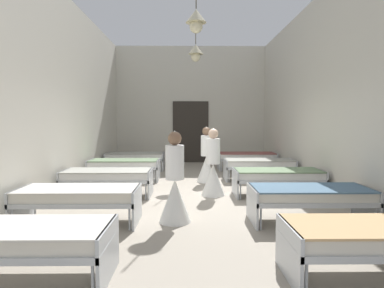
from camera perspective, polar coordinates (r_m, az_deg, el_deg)
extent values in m
cube|color=#9E9384|center=(7.29, 0.16, -9.35)|extent=(6.41, 12.34, 0.10)
cube|color=beige|center=(13.08, -0.25, 6.82)|extent=(6.21, 0.20, 4.54)
cube|color=beige|center=(7.68, -23.13, 8.43)|extent=(0.20, 11.74, 4.54)
cube|color=beige|center=(7.77, 23.19, 8.38)|extent=(0.20, 11.74, 4.54)
cube|color=#2D2823|center=(12.95, -0.24, 2.11)|extent=(1.40, 0.06, 2.40)
cone|color=beige|center=(7.43, 0.72, 21.36)|extent=(0.44, 0.44, 0.28)
sphere|color=beige|center=(7.37, 0.71, 19.72)|extent=(0.28, 0.28, 0.28)
cylinder|color=brown|center=(10.16, 0.65, 18.74)|extent=(0.02, 0.02, 0.65)
cone|color=beige|center=(10.05, 0.65, 16.12)|extent=(0.44, 0.44, 0.28)
sphere|color=beige|center=(10.01, 0.65, 14.89)|extent=(0.28, 0.28, 0.28)
cylinder|color=#B7BCC1|center=(3.39, -16.84, -21.81)|extent=(0.03, 0.03, 0.34)
cylinder|color=#B7BCC1|center=(4.03, -13.87, -17.46)|extent=(0.03, 0.03, 0.34)
cube|color=#B7BCC1|center=(3.93, -28.09, -15.20)|extent=(1.90, 0.84, 0.07)
cube|color=#B7BCC1|center=(3.65, -14.28, -17.84)|extent=(0.04, 0.84, 0.57)
cube|color=silver|center=(3.90, -28.14, -13.74)|extent=(1.82, 0.78, 0.14)
cube|color=beige|center=(3.88, -28.18, -12.59)|extent=(1.86, 0.82, 0.02)
cylinder|color=#B7BCC1|center=(3.46, 19.22, -21.35)|extent=(0.03, 0.03, 0.34)
cylinder|color=#B7BCC1|center=(4.09, 15.62, -17.20)|extent=(0.03, 0.03, 0.34)
cube|color=#B7BCC1|center=(4.04, 29.55, -14.75)|extent=(1.90, 0.84, 0.07)
cube|color=#B7BCC1|center=(3.71, 16.36, -17.54)|extent=(0.04, 0.84, 0.57)
cube|color=silver|center=(4.01, 29.60, -13.33)|extent=(1.82, 0.78, 0.14)
cube|color=tan|center=(3.98, 29.64, -12.20)|extent=(1.86, 0.82, 0.02)
cylinder|color=#B7BCC1|center=(5.69, -28.70, -11.44)|extent=(0.03, 0.03, 0.34)
cylinder|color=#B7BCC1|center=(6.31, -25.60, -9.83)|extent=(0.03, 0.03, 0.34)
cylinder|color=#B7BCC1|center=(5.12, -10.80, -12.69)|extent=(0.03, 0.03, 0.34)
cylinder|color=#B7BCC1|center=(5.81, -9.54, -10.67)|extent=(0.03, 0.03, 0.34)
cube|color=#B7BCC1|center=(5.62, -19.06, -9.18)|extent=(1.90, 0.84, 0.07)
cube|color=#B7BCC1|center=(5.99, -27.62, -9.46)|extent=(0.04, 0.84, 0.57)
cube|color=#B7BCC1|center=(5.43, -9.51, -10.45)|extent=(0.04, 0.84, 0.57)
cube|color=silver|center=(5.60, -19.08, -8.14)|extent=(1.82, 0.78, 0.14)
cube|color=beige|center=(5.58, -19.10, -7.31)|extent=(1.86, 0.82, 0.02)
cylinder|color=#B7BCC1|center=(5.17, 11.85, -12.57)|extent=(0.03, 0.03, 0.34)
cylinder|color=#B7BCC1|center=(5.85, 10.29, -10.58)|extent=(0.03, 0.03, 0.34)
cylinder|color=#B7BCC1|center=(5.79, 29.24, -11.18)|extent=(0.03, 0.03, 0.34)
cylinder|color=#B7BCC1|center=(6.40, 25.98, -9.63)|extent=(0.03, 0.03, 0.34)
cube|color=#B7BCC1|center=(5.69, 19.76, -9.03)|extent=(1.90, 0.84, 0.07)
cube|color=#B7BCC1|center=(5.46, 10.41, -10.36)|extent=(0.04, 0.84, 0.57)
cube|color=#B7BCC1|center=(6.10, 28.07, -9.25)|extent=(0.04, 0.84, 0.57)
cube|color=silver|center=(5.67, 19.79, -8.00)|extent=(1.82, 0.78, 0.14)
cube|color=slate|center=(5.65, 19.81, -7.18)|extent=(1.86, 0.82, 0.02)
cylinder|color=#B7BCC1|center=(7.37, -21.71, -7.75)|extent=(0.03, 0.03, 0.34)
cylinder|color=#B7BCC1|center=(8.03, -19.86, -6.74)|extent=(0.03, 0.03, 0.34)
cylinder|color=#B7BCC1|center=(6.94, -8.04, -8.21)|extent=(0.03, 0.03, 0.34)
cylinder|color=#B7BCC1|center=(7.64, -7.35, -7.07)|extent=(0.03, 0.03, 0.34)
cube|color=#B7BCC1|center=(7.41, -14.42, -5.90)|extent=(1.90, 0.84, 0.07)
cube|color=#B7BCC1|center=(7.70, -21.19, -6.35)|extent=(0.04, 0.84, 0.57)
cube|color=#B7BCC1|center=(7.26, -7.21, -6.71)|extent=(0.04, 0.84, 0.57)
cube|color=white|center=(7.39, -14.43, -5.10)|extent=(1.82, 0.78, 0.14)
cube|color=#9E9E93|center=(7.38, -14.45, -4.47)|extent=(1.86, 0.82, 0.02)
cylinder|color=#B7BCC1|center=(6.98, 8.42, -8.16)|extent=(0.03, 0.03, 0.34)
cylinder|color=#B7BCC1|center=(7.67, 7.56, -7.03)|extent=(0.03, 0.03, 0.34)
cylinder|color=#B7BCC1|center=(7.45, 21.87, -7.62)|extent=(0.03, 0.03, 0.34)
cylinder|color=#B7BCC1|center=(8.11, 19.91, -6.64)|extent=(0.03, 0.03, 0.34)
cube|color=#B7BCC1|center=(7.47, 14.64, -5.83)|extent=(1.90, 0.84, 0.07)
cube|color=#B7BCC1|center=(7.29, 7.51, -6.67)|extent=(0.04, 0.84, 0.57)
cube|color=#B7BCC1|center=(7.78, 21.29, -6.24)|extent=(0.04, 0.84, 0.57)
cube|color=white|center=(7.45, 14.65, -5.04)|extent=(1.82, 0.78, 0.14)
cube|color=slate|center=(7.44, 14.66, -4.41)|extent=(1.86, 0.82, 0.02)
cylinder|color=#B7BCC1|center=(9.14, -17.43, -5.39)|extent=(0.03, 0.03, 0.34)
cylinder|color=#B7BCC1|center=(9.82, -16.22, -4.72)|extent=(0.03, 0.03, 0.34)
cylinder|color=#B7BCC1|center=(8.80, -6.46, -5.59)|extent=(0.03, 0.03, 0.34)
cylinder|color=#B7BCC1|center=(9.51, -6.03, -4.86)|extent=(0.03, 0.03, 0.34)
cube|color=#B7BCC1|center=(9.25, -11.63, -3.89)|extent=(1.90, 0.84, 0.07)
cube|color=#B7BCC1|center=(9.48, -17.17, -4.33)|extent=(0.04, 0.84, 0.57)
cube|color=#B7BCC1|center=(9.13, -5.87, -4.49)|extent=(0.04, 0.84, 0.57)
cube|color=white|center=(9.23, -11.64, -3.25)|extent=(1.82, 0.78, 0.14)
cube|color=slate|center=(9.22, -11.65, -2.74)|extent=(1.86, 0.82, 0.02)
cylinder|color=#B7BCC1|center=(8.82, 6.46, -5.56)|extent=(0.03, 0.03, 0.34)
cylinder|color=#B7BCC1|center=(9.53, 5.91, -4.84)|extent=(0.03, 0.03, 0.34)
cylinder|color=#B7BCC1|center=(9.20, 17.31, -5.32)|extent=(0.03, 0.03, 0.34)
cylinder|color=#B7BCC1|center=(9.88, 16.02, -4.66)|extent=(0.03, 0.03, 0.34)
cube|color=#B7BCC1|center=(9.29, 11.53, -3.85)|extent=(1.90, 0.84, 0.07)
cube|color=#B7BCC1|center=(9.15, 5.81, -4.47)|extent=(0.04, 0.84, 0.57)
cube|color=#B7BCC1|center=(9.54, 17.00, -4.27)|extent=(0.04, 0.84, 0.57)
cube|color=white|center=(9.28, 11.54, -3.21)|extent=(1.82, 0.78, 0.14)
cube|color=#9E9E93|center=(9.27, 11.55, -2.71)|extent=(1.86, 0.82, 0.02)
cylinder|color=#B7BCC1|center=(10.95, -14.58, -3.79)|extent=(0.03, 0.03, 0.34)
cylinder|color=#B7BCC1|center=(11.64, -13.73, -3.31)|extent=(0.03, 0.03, 0.34)
cylinder|color=#B7BCC1|center=(10.67, -5.44, -3.88)|extent=(0.03, 0.03, 0.34)
cylinder|color=#B7BCC1|center=(11.38, -5.15, -3.38)|extent=(0.03, 0.03, 0.34)
cube|color=#B7BCC1|center=(11.10, -9.78, -2.55)|extent=(1.90, 0.84, 0.07)
cube|color=#B7BCC1|center=(11.30, -14.45, -2.95)|extent=(0.04, 0.84, 0.57)
cube|color=#B7BCC1|center=(11.00, -4.98, -3.02)|extent=(0.04, 0.84, 0.57)
cube|color=white|center=(11.09, -9.79, -2.01)|extent=(1.82, 0.78, 0.14)
cube|color=#9E9E93|center=(11.08, -9.79, -1.59)|extent=(1.86, 0.82, 0.02)
cylinder|color=#B7BCC1|center=(10.69, 5.18, -3.87)|extent=(0.03, 0.03, 0.34)
cylinder|color=#B7BCC1|center=(11.40, 4.81, -3.37)|extent=(0.03, 0.03, 0.34)
cylinder|color=#B7BCC1|center=(11.00, 14.25, -3.75)|extent=(0.03, 0.03, 0.34)
cylinder|color=#B7BCC1|center=(11.70, 13.34, -3.27)|extent=(0.03, 0.03, 0.34)
cube|color=#B7BCC1|center=(11.14, 9.46, -2.52)|extent=(1.90, 0.84, 0.07)
cube|color=#B7BCC1|center=(11.02, 4.68, -3.01)|extent=(0.04, 0.84, 0.57)
cube|color=#B7BCC1|center=(11.35, 14.08, -2.91)|extent=(0.04, 0.84, 0.57)
cube|color=white|center=(11.13, 9.46, -1.98)|extent=(1.82, 0.78, 0.14)
cube|color=#8C4C47|center=(11.12, 9.47, -1.56)|extent=(1.86, 0.82, 0.02)
cone|color=white|center=(5.40, -2.99, -9.78)|extent=(0.52, 0.52, 0.70)
cylinder|color=white|center=(5.28, -3.01, -3.19)|extent=(0.30, 0.30, 0.55)
sphere|color=#846047|center=(5.25, -3.03, 0.99)|extent=(0.22, 0.22, 0.22)
cone|color=white|center=(5.24, -3.03, 1.83)|extent=(0.18, 0.18, 0.10)
cone|color=white|center=(7.26, 3.68, -6.18)|extent=(0.52, 0.52, 0.70)
cylinder|color=white|center=(7.18, 3.70, -1.27)|extent=(0.30, 0.30, 0.55)
sphere|color=beige|center=(7.15, 3.72, 1.80)|extent=(0.22, 0.22, 0.22)
cone|color=white|center=(7.15, 3.72, 2.42)|extent=(0.18, 0.18, 0.10)
cone|color=white|center=(8.85, 2.50, -4.33)|extent=(0.52, 0.52, 0.70)
cylinder|color=white|center=(8.78, 2.52, -0.29)|extent=(0.30, 0.30, 0.55)
sphere|color=#846047|center=(8.76, 2.52, 2.22)|extent=(0.22, 0.22, 0.22)
cone|color=white|center=(8.76, 2.53, 2.72)|extent=(0.18, 0.18, 0.10)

